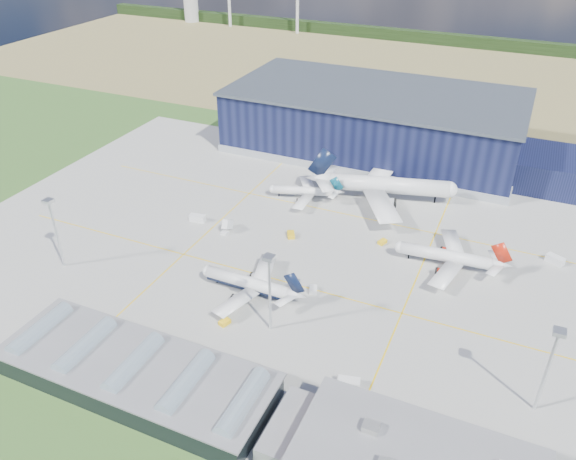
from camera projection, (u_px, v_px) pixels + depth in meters
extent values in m
plane|color=#2B5720|center=(283.00, 260.00, 174.10)|extent=(600.00, 600.00, 0.00)
cube|color=#9C9C97|center=(296.00, 244.00, 181.86)|extent=(220.00, 160.00, 0.06)
cube|color=yellow|center=(269.00, 277.00, 166.28)|extent=(180.00, 0.40, 0.02)
cube|color=yellow|center=(324.00, 209.00, 201.28)|extent=(180.00, 0.40, 0.02)
cube|color=yellow|center=(216.00, 224.00, 192.26)|extent=(0.40, 120.00, 0.02)
cube|color=yellow|center=(418.00, 274.00, 167.94)|extent=(0.40, 120.00, 0.02)
cube|color=#927A4E|center=(431.00, 74.00, 345.19)|extent=(600.00, 220.00, 0.01)
cube|color=black|center=(455.00, 40.00, 405.31)|extent=(600.00, 8.00, 8.00)
cube|color=black|center=(374.00, 122.00, 241.43)|extent=(120.00, 60.00, 25.00)
cube|color=#949AA2|center=(372.00, 145.00, 247.14)|extent=(121.00, 61.00, 3.20)
cube|color=#444C56|center=(377.00, 92.00, 234.62)|extent=(122.00, 62.00, 1.20)
cube|color=black|center=(550.00, 169.00, 215.93)|extent=(24.00, 30.00, 12.00)
cube|color=slate|center=(419.00, 457.00, 103.51)|extent=(46.00, 23.00, 0.50)
cube|color=black|center=(428.00, 433.00, 115.47)|extent=(44.00, 0.40, 1.40)
cube|color=black|center=(430.00, 422.00, 113.63)|extent=(44.00, 0.40, 1.40)
cube|color=#A7A7A3|center=(371.00, 428.00, 108.07)|extent=(3.20, 2.60, 1.60)
cube|color=black|center=(136.00, 375.00, 129.34)|extent=(65.00, 22.00, 6.00)
cube|color=slate|center=(134.00, 364.00, 127.66)|extent=(66.00, 23.00, 0.50)
cube|color=slate|center=(295.00, 433.00, 115.44)|extent=(10.00, 18.00, 6.00)
cylinder|color=#8396A3|center=(41.00, 330.00, 137.29)|extent=(4.40, 18.00, 4.40)
cylinder|color=#8396A3|center=(86.00, 346.00, 132.42)|extent=(4.40, 18.00, 4.40)
cylinder|color=#8396A3|center=(134.00, 364.00, 127.56)|extent=(4.40, 18.00, 4.40)
cylinder|color=#8396A3|center=(186.00, 383.00, 122.69)|extent=(4.40, 18.00, 4.40)
cylinder|color=#8396A3|center=(243.00, 403.00, 117.83)|extent=(4.40, 18.00, 4.40)
cylinder|color=silver|center=(57.00, 235.00, 165.85)|extent=(0.70, 0.70, 22.00)
cube|color=silver|center=(48.00, 201.00, 159.83)|extent=(2.60, 2.60, 1.00)
cylinder|color=silver|center=(270.00, 295.00, 141.53)|extent=(0.70, 0.70, 22.00)
cube|color=silver|center=(269.00, 258.00, 135.51)|extent=(2.60, 2.60, 1.00)
cylinder|color=silver|center=(546.00, 373.00, 118.95)|extent=(0.70, 0.70, 22.00)
cube|color=silver|center=(560.00, 332.00, 112.92)|extent=(2.60, 2.60, 1.00)
cube|color=yellow|center=(291.00, 235.00, 185.27)|extent=(3.82, 4.36, 1.55)
cube|color=yellow|center=(225.00, 322.00, 148.38)|extent=(2.80, 3.44, 1.29)
cube|color=silver|center=(197.00, 218.00, 193.78)|extent=(5.76, 3.16, 2.39)
cube|color=silver|center=(313.00, 290.00, 160.24)|extent=(3.09, 3.74, 1.39)
cube|color=silver|center=(555.00, 260.00, 172.16)|extent=(5.88, 4.61, 2.45)
cube|color=yellow|center=(382.00, 242.00, 181.76)|extent=(2.81, 3.47, 1.31)
cube|color=silver|center=(315.00, 171.00, 226.63)|extent=(3.56, 3.51, 1.30)
cube|color=silver|center=(349.00, 383.00, 129.34)|extent=(5.57, 3.56, 2.47)
cube|color=silver|center=(228.00, 227.00, 188.16)|extent=(2.35, 5.11, 3.19)
imported|color=#99999E|center=(441.00, 443.00, 116.34)|extent=(3.38, 1.90, 1.09)
imported|color=#99999E|center=(246.00, 376.00, 132.22)|extent=(3.39, 1.53, 1.08)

